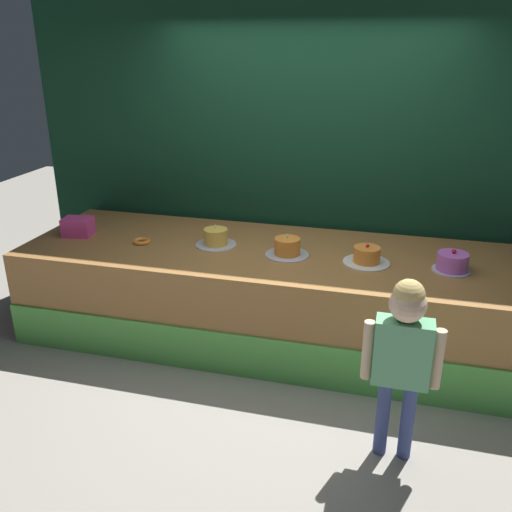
# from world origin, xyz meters

# --- Properties ---
(ground_plane) EXTENTS (12.00, 12.00, 0.00)m
(ground_plane) POSITION_xyz_m (0.00, 0.00, 0.00)
(ground_plane) COLOR gray
(stage_platform) EXTENTS (4.29, 1.31, 0.77)m
(stage_platform) POSITION_xyz_m (0.00, 0.64, 0.38)
(stage_platform) COLOR #9E6B38
(stage_platform) RESTS_ON ground_plane
(curtain_backdrop) EXTENTS (5.08, 0.08, 3.18)m
(curtain_backdrop) POSITION_xyz_m (0.00, 1.39, 1.59)
(curtain_backdrop) COLOR #113823
(curtain_backdrop) RESTS_ON ground_plane
(child_figure) EXTENTS (0.44, 0.20, 1.15)m
(child_figure) POSITION_xyz_m (0.90, -0.56, 0.74)
(child_figure) COLOR #3F4C8C
(child_figure) RESTS_ON ground_plane
(pink_box) EXTENTS (0.26, 0.21, 0.15)m
(pink_box) POSITION_xyz_m (-1.82, 0.57, 0.85)
(pink_box) COLOR #EB449A
(pink_box) RESTS_ON stage_platform
(donut) EXTENTS (0.14, 0.14, 0.03)m
(donut) POSITION_xyz_m (-1.22, 0.53, 0.79)
(donut) COLOR orange
(donut) RESTS_ON stage_platform
(cake_far_left) EXTENTS (0.33, 0.33, 0.19)m
(cake_far_left) POSITION_xyz_m (-0.61, 0.64, 0.83)
(cake_far_left) COLOR silver
(cake_far_left) RESTS_ON stage_platform
(cake_left) EXTENTS (0.34, 0.34, 0.18)m
(cake_left) POSITION_xyz_m (0.00, 0.57, 0.83)
(cake_left) COLOR silver
(cake_left) RESTS_ON stage_platform
(cake_center) EXTENTS (0.35, 0.35, 0.15)m
(cake_center) POSITION_xyz_m (0.61, 0.56, 0.83)
(cake_center) COLOR white
(cake_center) RESTS_ON stage_platform
(cake_right) EXTENTS (0.27, 0.27, 0.17)m
(cake_right) POSITION_xyz_m (1.22, 0.57, 0.84)
(cake_right) COLOR silver
(cake_right) RESTS_ON stage_platform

